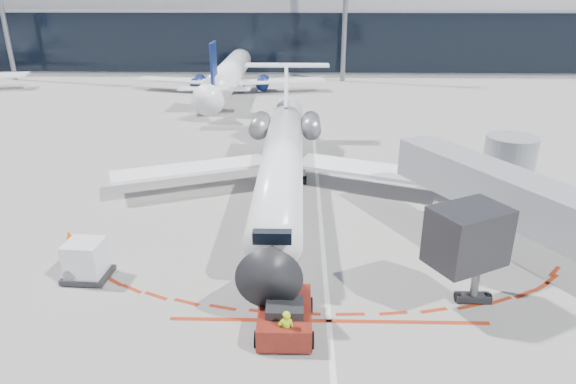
{
  "coord_description": "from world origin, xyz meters",
  "views": [
    {
      "loc": [
        -1.34,
        -30.19,
        13.72
      ],
      "look_at": [
        -2.03,
        -1.52,
        2.02
      ],
      "focal_mm": 32.0,
      "sensor_mm": 36.0,
      "label": 1
    }
  ],
  "objects_px": {
    "uld_container": "(86,261)",
    "pushback_tug": "(285,316)",
    "regional_jet": "(282,158)",
    "ramp_worker": "(286,331)"
  },
  "relations": [
    {
      "from": "regional_jet",
      "to": "pushback_tug",
      "type": "relative_size",
      "value": 5.28
    },
    {
      "from": "pushback_tug",
      "to": "uld_container",
      "type": "distance_m",
      "value": 10.67
    },
    {
      "from": "pushback_tug",
      "to": "ramp_worker",
      "type": "bearing_deg",
      "value": -86.37
    },
    {
      "from": "regional_jet",
      "to": "pushback_tug",
      "type": "bearing_deg",
      "value": -87.63
    },
    {
      "from": "uld_container",
      "to": "pushback_tug",
      "type": "bearing_deg",
      "value": -17.35
    },
    {
      "from": "ramp_worker",
      "to": "uld_container",
      "type": "relative_size",
      "value": 0.81
    },
    {
      "from": "regional_jet",
      "to": "uld_container",
      "type": "height_order",
      "value": "regional_jet"
    },
    {
      "from": "pushback_tug",
      "to": "ramp_worker",
      "type": "distance_m",
      "value": 1.39
    },
    {
      "from": "ramp_worker",
      "to": "uld_container",
      "type": "bearing_deg",
      "value": -32.57
    },
    {
      "from": "regional_jet",
      "to": "ramp_worker",
      "type": "height_order",
      "value": "regional_jet"
    }
  ]
}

